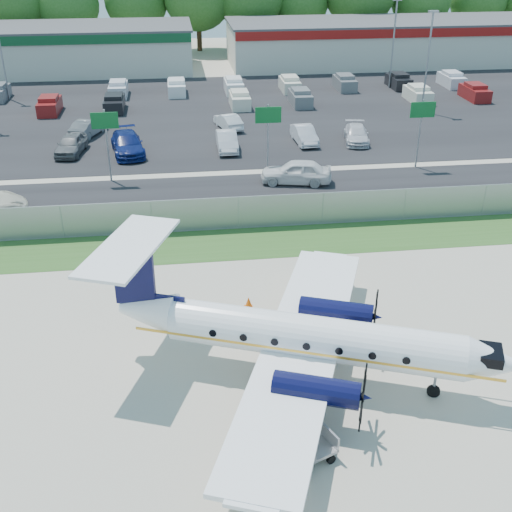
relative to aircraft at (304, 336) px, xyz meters
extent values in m
plane|color=#BAB19D|center=(-1.08, 0.12, -1.92)|extent=(170.00, 170.00, 0.00)
cube|color=#2D561E|center=(-1.08, 12.12, -1.91)|extent=(170.00, 4.00, 0.02)
cube|color=black|center=(-1.08, 19.12, -1.91)|extent=(170.00, 8.00, 0.02)
cube|color=black|center=(-1.08, 40.12, -1.91)|extent=(170.00, 32.00, 0.02)
cube|color=gray|center=(-1.08, 14.12, -0.92)|extent=(120.00, 0.02, 1.90)
cube|color=gray|center=(-1.08, 14.12, 0.06)|extent=(120.00, 0.06, 0.06)
cube|color=gray|center=(-1.08, 14.12, -1.87)|extent=(120.00, 0.06, 0.06)
cube|color=beige|center=(24.92, 62.12, 0.58)|extent=(44.00, 12.00, 5.00)
cube|color=#474749|center=(24.92, 62.12, 3.20)|extent=(44.40, 12.40, 0.24)
cube|color=maroon|center=(24.92, 56.02, 2.58)|extent=(44.00, 0.20, 1.00)
cylinder|color=gray|center=(-9.08, 23.12, 0.58)|extent=(0.14, 0.14, 5.00)
cube|color=#0C5923|center=(-9.08, 22.97, 2.38)|extent=(1.80, 0.08, 1.10)
cylinder|color=gray|center=(1.92, 23.12, 0.58)|extent=(0.14, 0.14, 5.00)
cube|color=#0C5923|center=(1.92, 22.97, 2.38)|extent=(1.80, 0.08, 1.10)
cylinder|color=gray|center=(12.92, 23.12, 0.58)|extent=(0.14, 0.14, 5.00)
cube|color=#0C5923|center=(12.92, 22.97, 2.38)|extent=(1.80, 0.08, 1.10)
cylinder|color=gray|center=(18.92, 38.12, 2.58)|extent=(0.18, 0.18, 9.00)
cube|color=gray|center=(18.92, 38.12, 7.08)|extent=(0.90, 0.35, 0.18)
cylinder|color=gray|center=(-21.08, 48.12, 2.58)|extent=(0.18, 0.18, 9.00)
cylinder|color=gray|center=(18.92, 48.12, 2.58)|extent=(0.18, 0.18, 9.00)
cube|color=gray|center=(18.92, 48.12, 7.08)|extent=(0.90, 0.35, 0.18)
cylinder|color=white|center=(0.33, -0.13, 0.00)|extent=(11.03, 5.61, 1.70)
cone|color=white|center=(6.46, -2.49, 0.00)|extent=(2.44, 2.29, 1.70)
cone|color=white|center=(-5.96, 2.30, 0.18)|extent=(2.78, 2.42, 1.70)
cube|color=black|center=(6.29, -2.43, 0.31)|extent=(1.17, 1.37, 0.40)
cube|color=white|center=(-0.08, 0.03, -0.49)|extent=(8.33, 15.70, 0.20)
cylinder|color=black|center=(-0.10, -2.74, -0.36)|extent=(3.19, 2.01, 0.98)
cylinder|color=black|center=(1.77, 2.10, -0.36)|extent=(3.19, 2.01, 0.98)
cube|color=black|center=(-6.38, 2.46, 1.70)|extent=(1.64, 0.76, 2.59)
cube|color=white|center=(-6.46, 2.49, 2.99)|extent=(3.99, 5.94, 0.13)
cylinder|color=gray|center=(4.67, -1.80, -1.34)|extent=(0.11, 0.11, 1.16)
cylinder|color=black|center=(4.67, -1.80, -1.67)|extent=(0.52, 0.33, 0.50)
cylinder|color=black|center=(-1.02, -2.38, -1.64)|extent=(0.66, 0.54, 0.57)
cylinder|color=black|center=(0.85, 2.45, -1.64)|extent=(0.66, 0.54, 0.57)
cube|color=gray|center=(-0.75, -4.41, -1.50)|extent=(2.15, 1.76, 0.11)
cube|color=gray|center=(-1.56, -4.76, -1.22)|extent=(0.51, 1.06, 0.56)
cube|color=gray|center=(0.07, -4.07, -1.22)|extent=(0.51, 1.06, 0.56)
cylinder|color=black|center=(-1.14, -5.14, -1.75)|extent=(0.35, 0.23, 0.34)
cylinder|color=black|center=(-1.55, -4.20, -1.75)|extent=(0.35, 0.23, 0.34)
cylinder|color=black|center=(0.05, -4.63, -1.75)|extent=(0.35, 0.23, 0.34)
cylinder|color=black|center=(-0.35, -3.69, -1.75)|extent=(0.35, 0.23, 0.34)
cube|color=gray|center=(-0.74, -1.59, -1.52)|extent=(2.04, 1.60, 0.11)
cube|color=gray|center=(-1.54, -1.31, -1.25)|extent=(0.42, 1.03, 0.53)
cube|color=gray|center=(0.06, -1.86, -1.25)|extent=(0.42, 1.03, 0.53)
cylinder|color=black|center=(-1.50, -1.84, -1.76)|extent=(0.34, 0.21, 0.32)
cylinder|color=black|center=(-1.17, -0.92, -1.76)|extent=(0.34, 0.21, 0.32)
cylinder|color=black|center=(-0.32, -2.25, -1.76)|extent=(0.34, 0.21, 0.32)
cylinder|color=black|center=(0.01, -1.33, -1.76)|extent=(0.34, 0.21, 0.32)
cone|color=#D94F06|center=(-1.52, 5.39, -1.65)|extent=(0.37, 0.37, 0.55)
cube|color=#D94F06|center=(-1.52, 5.39, -1.91)|extent=(0.39, 0.39, 0.03)
imported|color=silver|center=(3.61, 21.05, -1.92)|extent=(5.12, 2.92, 1.64)
imported|color=#595B5E|center=(-12.53, 29.50, -1.92)|extent=(2.43, 4.67, 1.52)
imported|color=navy|center=(-8.20, 28.92, -1.92)|extent=(3.10, 5.82, 1.60)
imported|color=silver|center=(-0.47, 28.94, -1.92)|extent=(1.55, 4.39, 1.44)
imported|color=silver|center=(5.93, 29.92, -1.92)|extent=(1.71, 4.29, 1.39)
imported|color=silver|center=(10.19, 29.62, -1.92)|extent=(2.65, 4.80, 1.32)
imported|color=#595B5E|center=(-11.74, 34.28, -1.92)|extent=(2.89, 4.51, 1.40)
imported|color=silver|center=(0.15, 34.81, -1.92)|extent=(2.41, 4.23, 1.32)
camera|label=1|loc=(-4.41, -19.91, 14.00)|focal=45.00mm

